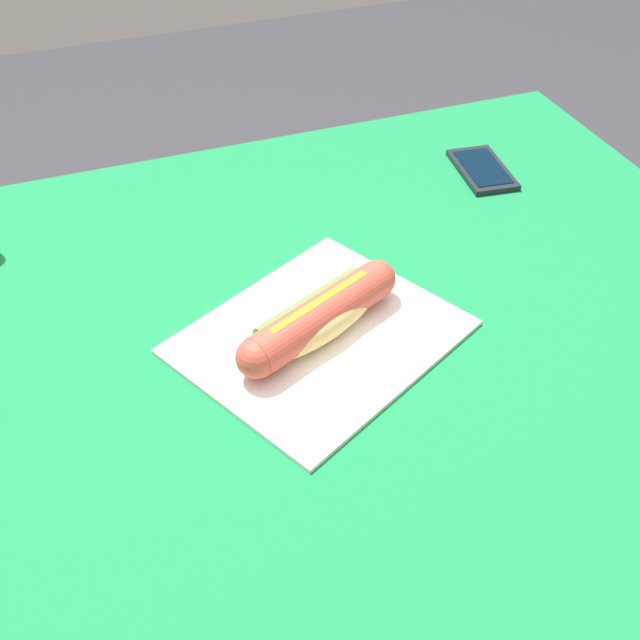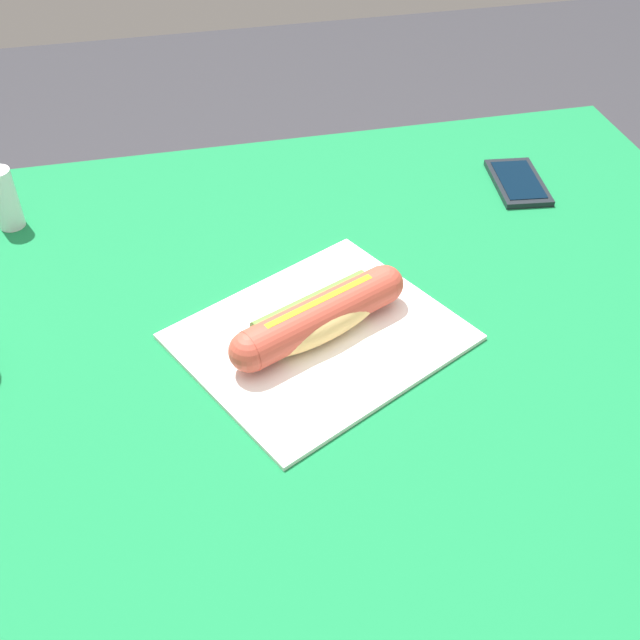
% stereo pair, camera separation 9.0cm
% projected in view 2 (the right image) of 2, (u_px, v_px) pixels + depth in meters
% --- Properties ---
extents(dining_table, '(1.15, 1.01, 0.77)m').
position_uv_depth(dining_table, '(346.00, 417.00, 1.00)').
color(dining_table, brown).
rests_on(dining_table, ground).
extents(paper_wrapper, '(0.39, 0.36, 0.01)m').
position_uv_depth(paper_wrapper, '(320.00, 337.00, 0.92)').
color(paper_wrapper, white).
rests_on(paper_wrapper, dining_table).
extents(hot_dog, '(0.23, 0.13, 0.05)m').
position_uv_depth(hot_dog, '(320.00, 317.00, 0.90)').
color(hot_dog, '#DBB26B').
rests_on(hot_dog, paper_wrapper).
extents(cell_phone, '(0.09, 0.14, 0.01)m').
position_uv_depth(cell_phone, '(518.00, 182.00, 1.17)').
color(cell_phone, black).
rests_on(cell_phone, dining_table).
extents(salt_shaker, '(0.04, 0.04, 0.09)m').
position_uv_depth(salt_shaker, '(5.00, 199.00, 1.06)').
color(salt_shaker, silver).
rests_on(salt_shaker, dining_table).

